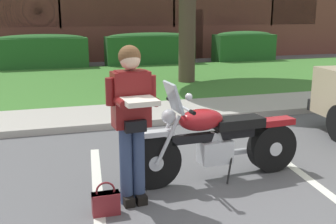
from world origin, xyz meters
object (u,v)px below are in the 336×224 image
at_px(hedge_left, 41,51).
at_px(handbag, 106,201).
at_px(motorcycle, 222,140).
at_px(hedge_center_left, 150,48).
at_px(hedge_center_right, 244,46).
at_px(brick_building, 56,14).
at_px(rider_person, 132,113).

bearing_deg(hedge_left, handbag, -87.36).
height_order(motorcycle, hedge_center_left, motorcycle).
relative_size(motorcycle, hedge_center_left, 0.66).
bearing_deg(hedge_center_right, hedge_center_left, 180.00).
bearing_deg(brick_building, rider_person, -89.77).
xyz_separation_m(motorcycle, hedge_center_left, (1.92, 10.97, 0.16)).
distance_m(motorcycle, hedge_left, 11.16).
relative_size(handbag, brick_building, 0.01).
height_order(rider_person, hedge_left, rider_person).
relative_size(hedge_left, hedge_center_right, 1.29).
bearing_deg(brick_building, motorcycle, -85.66).
height_order(motorcycle, rider_person, rider_person).
distance_m(motorcycle, rider_person, 1.36).
height_order(rider_person, hedge_center_left, rider_person).
bearing_deg(motorcycle, hedge_center_right, 61.68).
xyz_separation_m(hedge_left, hedge_center_right, (7.97, 0.00, -0.00)).
xyz_separation_m(handbag, hedge_left, (-0.53, 11.51, 0.51)).
height_order(rider_person, hedge_center_right, rider_person).
bearing_deg(rider_person, hedge_center_right, 57.87).
relative_size(motorcycle, rider_person, 1.32).
distance_m(rider_person, handbag, 0.94).
relative_size(hedge_left, brick_building, 0.12).
xyz_separation_m(handbag, hedge_center_right, (7.44, 11.51, 0.51)).
xyz_separation_m(handbag, hedge_center_left, (3.45, 11.51, 0.51)).
distance_m(handbag, hedge_center_right, 13.71).
relative_size(motorcycle, brick_building, 0.08).
bearing_deg(hedge_center_left, handbag, -106.71).
height_order(motorcycle, handbag, motorcycle).
relative_size(motorcycle, handbag, 6.23).
relative_size(hedge_center_left, hedge_center_right, 1.36).
bearing_deg(motorcycle, hedge_center_left, 80.05).
height_order(handbag, brick_building, brick_building).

